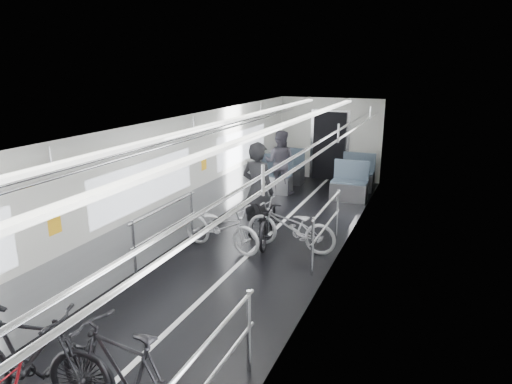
# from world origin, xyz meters

# --- Properties ---
(car_shell) EXTENTS (3.02, 14.01, 2.41)m
(car_shell) POSITION_xyz_m (0.00, 1.78, 1.13)
(car_shell) COLOR black
(car_shell) RESTS_ON ground
(bike_left_mid) EXTENTS (1.90, 0.89, 1.10)m
(bike_left_mid) POSITION_xyz_m (-0.53, -3.39, 0.55)
(bike_left_mid) COLOR black
(bike_left_mid) RESTS_ON floor
(bike_left_far) EXTENTS (1.76, 0.88, 0.88)m
(bike_left_far) POSITION_xyz_m (-0.57, 0.93, 0.44)
(bike_left_far) COLOR #BBBBC0
(bike_left_far) RESTS_ON floor
(bike_right_near) EXTENTS (1.86, 0.76, 1.08)m
(bike_right_near) POSITION_xyz_m (0.55, -3.28, 0.54)
(bike_right_near) COLOR black
(bike_right_near) RESTS_ON floor
(bike_right_mid) EXTENTS (1.77, 0.72, 0.91)m
(bike_right_mid) POSITION_xyz_m (0.62, 1.41, 0.46)
(bike_right_mid) COLOR #ACACB1
(bike_right_mid) RESTS_ON floor
(bike_aisle) EXTENTS (0.92, 1.78, 0.89)m
(bike_aisle) POSITION_xyz_m (0.09, 1.68, 0.45)
(bike_aisle) COLOR black
(bike_aisle) RESTS_ON floor
(person_standing) EXTENTS (0.78, 0.60, 1.92)m
(person_standing) POSITION_xyz_m (-0.18, 1.78, 0.96)
(person_standing) COLOR black
(person_standing) RESTS_ON floor
(person_seated) EXTENTS (0.88, 0.72, 1.69)m
(person_seated) POSITION_xyz_m (-0.84, 4.96, 0.84)
(person_seated) COLOR #322F37
(person_seated) RESTS_ON floor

